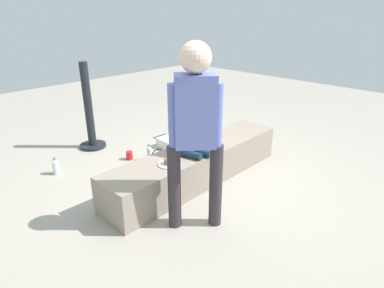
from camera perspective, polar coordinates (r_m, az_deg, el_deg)
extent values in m
plane|color=#A1998C|center=(3.80, 0.88, -6.20)|extent=(12.00, 12.00, 0.00)
cube|color=gray|center=(3.72, 0.90, -3.58)|extent=(2.33, 0.50, 0.39)
cylinder|color=#132C40|center=(3.41, -0.26, -1.80)|extent=(0.13, 0.26, 0.08)
cylinder|color=#132C40|center=(3.46, 1.34, -1.38)|extent=(0.13, 0.26, 0.08)
cube|color=#4482D2|center=(3.47, -0.44, 1.20)|extent=(0.23, 0.18, 0.28)
sphere|color=beige|center=(3.39, -0.45, 4.72)|extent=(0.16, 0.16, 0.16)
cylinder|color=beige|center=(3.41, -2.08, 0.75)|extent=(0.05, 0.05, 0.21)
cylinder|color=beige|center=(3.52, 1.15, 1.48)|extent=(0.05, 0.05, 0.21)
cylinder|color=#302930|center=(2.91, 4.09, -7.20)|extent=(0.11, 0.11, 0.77)
cylinder|color=#302930|center=(2.89, -3.06, -7.47)|extent=(0.11, 0.11, 0.77)
cube|color=#646FBC|center=(2.62, 0.58, 5.62)|extent=(0.37, 0.36, 0.59)
sphere|color=beige|center=(2.54, 0.62, 14.68)|extent=(0.25, 0.25, 0.25)
cylinder|color=#646FBC|center=(2.66, 4.28, 4.57)|extent=(0.09, 0.09, 0.56)
cylinder|color=#646FBC|center=(2.63, -3.16, 4.41)|extent=(0.09, 0.09, 0.56)
cylinder|color=white|center=(3.28, -3.97, -3.48)|extent=(0.22, 0.22, 0.01)
cylinder|color=olive|center=(3.27, -3.98, -3.03)|extent=(0.10, 0.10, 0.05)
cylinder|color=brown|center=(3.25, -3.99, -2.61)|extent=(0.10, 0.10, 0.01)
cube|color=silver|center=(3.30, -3.08, -3.06)|extent=(0.11, 0.04, 0.00)
cube|color=#59C6B2|center=(5.00, -2.36, 2.89)|extent=(0.23, 0.11, 0.31)
torus|color=white|center=(4.92, -2.82, 4.42)|extent=(0.09, 0.01, 0.09)
torus|color=white|center=(4.98, -1.98, 4.68)|extent=(0.09, 0.01, 0.09)
cylinder|color=black|center=(4.88, -16.64, -0.24)|extent=(0.36, 0.36, 0.04)
cylinder|color=black|center=(4.70, -17.43, 6.42)|extent=(0.11, 0.11, 1.14)
cylinder|color=silver|center=(4.28, -7.35, -1.74)|extent=(0.06, 0.06, 0.17)
cone|color=silver|center=(4.24, -7.41, -0.52)|extent=(0.06, 0.06, 0.03)
cylinder|color=#268C3F|center=(4.23, -7.43, -0.22)|extent=(0.03, 0.03, 0.02)
cylinder|color=silver|center=(4.22, -22.35, -3.79)|extent=(0.08, 0.08, 0.16)
cone|color=silver|center=(4.18, -22.54, -2.62)|extent=(0.07, 0.07, 0.03)
cylinder|color=blue|center=(4.17, -22.59, -2.34)|extent=(0.03, 0.03, 0.02)
cylinder|color=red|center=(4.36, -10.71, -1.94)|extent=(0.09, 0.09, 0.11)
cube|color=white|center=(4.69, -3.68, 0.37)|extent=(0.32, 0.28, 0.13)
cube|color=black|center=(3.99, -5.95, -3.43)|extent=(0.27, 0.12, 0.18)
torus|color=black|center=(3.95, -6.00, -2.23)|extent=(0.20, 0.01, 0.20)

